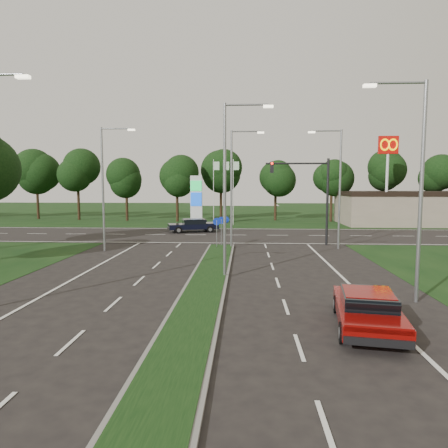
{
  "coord_description": "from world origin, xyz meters",
  "views": [
    {
      "loc": [
        1.86,
        -14.64,
        4.84
      ],
      "look_at": [
        0.41,
        12.58,
        2.2
      ],
      "focal_mm": 32.0,
      "sensor_mm": 36.0,
      "label": 1
    }
  ],
  "objects": [
    {
      "name": "median_kerb",
      "position": [
        0.0,
        4.0,
        0.06
      ],
      "size": [
        2.0,
        26.0,
        0.12
      ],
      "primitive_type": "cube",
      "color": "slate",
      "rests_on": "ground"
    },
    {
      "name": "navy_sedan",
      "position": [
        -3.51,
        26.28,
        0.75
      ],
      "size": [
        5.43,
        3.4,
        1.39
      ],
      "rotation": [
        0.0,
        0.0,
        1.85
      ],
      "color": "black",
      "rests_on": "ground"
    },
    {
      "name": "streetlight_right_far",
      "position": [
        8.8,
        16.0,
        5.08
      ],
      "size": [
        2.53,
        0.22,
        9.0
      ],
      "rotation": [
        0.0,
        0.0,
        3.14
      ],
      "color": "gray",
      "rests_on": "ground"
    },
    {
      "name": "verge_far",
      "position": [
        0.0,
        55.0,
        0.0
      ],
      "size": [
        160.0,
        50.0,
        0.02
      ],
      "primitive_type": "cube",
      "color": "black",
      "rests_on": "ground"
    },
    {
      "name": "cross_road",
      "position": [
        0.0,
        24.0,
        0.0
      ],
      "size": [
        160.0,
        12.0,
        0.02
      ],
      "primitive_type": "cube",
      "color": "black",
      "rests_on": "ground"
    },
    {
      "name": "commercial_building",
      "position": [
        22.0,
        36.0,
        2.0
      ],
      "size": [
        16.0,
        9.0,
        4.0
      ],
      "primitive_type": "cube",
      "color": "gray",
      "rests_on": "ground"
    },
    {
      "name": "streetlight_right_near",
      "position": [
        8.8,
        2.0,
        5.08
      ],
      "size": [
        2.53,
        0.22,
        9.0
      ],
      "rotation": [
        0.0,
        0.0,
        3.14
      ],
      "color": "gray",
      "rests_on": "ground"
    },
    {
      "name": "ground",
      "position": [
        0.0,
        0.0,
        0.0
      ],
      "size": [
        160.0,
        160.0,
        0.0
      ],
      "primitive_type": "plane",
      "color": "black",
      "rests_on": "ground"
    },
    {
      "name": "streetlight_left_far",
      "position": [
        -8.3,
        14.0,
        5.08
      ],
      "size": [
        2.53,
        0.22,
        9.0
      ],
      "color": "gray",
      "rests_on": "ground"
    },
    {
      "name": "mcdonalds_sign",
      "position": [
        18.0,
        31.97,
        7.99
      ],
      "size": [
        2.2,
        0.47,
        10.4
      ],
      "color": "silver",
      "rests_on": "ground"
    },
    {
      "name": "red_sedan",
      "position": [
        6.0,
        -1.29,
        0.7
      ],
      "size": [
        2.69,
        5.01,
        1.31
      ],
      "rotation": [
        0.0,
        0.0,
        -0.16
      ],
      "color": "maroon",
      "rests_on": "ground"
    },
    {
      "name": "gas_pylon",
      "position": [
        -3.79,
        33.05,
        3.2
      ],
      "size": [
        5.8,
        1.26,
        8.0
      ],
      "color": "silver",
      "rests_on": "ground"
    },
    {
      "name": "streetlight_median_far",
      "position": [
        1.0,
        16.0,
        5.08
      ],
      "size": [
        2.53,
        0.22,
        9.0
      ],
      "color": "gray",
      "rests_on": "ground"
    },
    {
      "name": "streetlight_median_near",
      "position": [
        1.0,
        6.0,
        5.08
      ],
      "size": [
        2.53,
        0.22,
        9.0
      ],
      "color": "gray",
      "rests_on": "ground"
    },
    {
      "name": "traffic_signal",
      "position": [
        7.19,
        18.0,
        4.65
      ],
      "size": [
        5.1,
        0.42,
        7.0
      ],
      "color": "black",
      "rests_on": "ground"
    },
    {
      "name": "median_signs",
      "position": [
        0.0,
        16.4,
        1.71
      ],
      "size": [
        1.16,
        1.76,
        2.38
      ],
      "color": "gray",
      "rests_on": "ground"
    },
    {
      "name": "treeline_far",
      "position": [
        0.1,
        39.93,
        6.83
      ],
      "size": [
        6.0,
        6.0,
        9.9
      ],
      "color": "black",
      "rests_on": "ground"
    }
  ]
}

